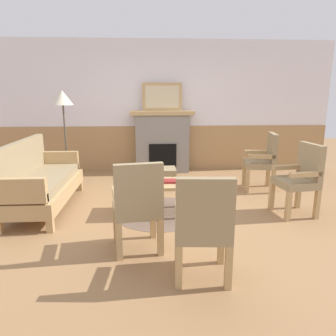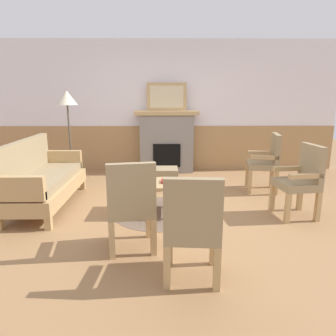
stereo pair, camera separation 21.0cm
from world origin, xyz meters
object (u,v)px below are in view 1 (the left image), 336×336
Objects in this scene: coffee_table at (161,186)px; floor_lamp_by_couch at (63,104)px; fireplace at (162,141)px; framed_picture at (162,97)px; footstool at (164,172)px; armchair_front_left at (138,203)px; armchair_near_fireplace at (301,176)px; couch at (41,182)px; armchair_by_window_left at (264,159)px; book_on_table at (170,181)px; armchair_front_center at (203,223)px.

coffee_table is 2.49m from floor_lamp_by_couch.
coffee_table is at bearing -43.14° from floor_lamp_by_couch.
framed_picture reaches higher than fireplace.
armchair_front_left reaches higher than footstool.
floor_lamp_by_couch is at bearing 167.85° from footstool.
armchair_near_fireplace is at bearing -55.11° from framed_picture.
couch and armchair_front_left have the same top height.
footstool is (0.10, 1.17, -0.10)m from coffee_table.
armchair_by_window_left is (-0.09, 1.15, 0.00)m from armchair_near_fireplace.
framed_picture is at bearing 48.88° from couch.
framed_picture is (0.00, 0.00, 0.91)m from fireplace.
footstool is at bearing 91.26° from book_on_table.
coffee_table is 1.90m from armchair_near_fireplace.
fireplace is 2.18m from armchair_by_window_left.
coffee_table is (-0.12, -2.38, -1.17)m from framed_picture.
armchair_by_window_left is (1.79, 0.99, 0.15)m from coffee_table.
fireplace is 0.91m from framed_picture.
armchair_front_left is 0.58× the size of floor_lamp_by_couch.
armchair_front_center is 0.58× the size of floor_lamp_by_couch.
footstool is at bearing -90.94° from framed_picture.
book_on_table is (0.13, 0.00, 0.07)m from coffee_table.
fireplace is at bearing 48.88° from couch.
armchair_front_left is (-0.38, -2.25, 0.25)m from footstool.
book_on_table is 2.55m from floor_lamp_by_couch.
armchair_near_fireplace and armchair_front_center have the same top height.
armchair_by_window_left is (1.69, -0.17, 0.25)m from footstool.
coffee_table is at bearing -92.93° from framed_picture.
armchair_near_fireplace and armchair_by_window_left have the same top height.
armchair_front_left is 0.81m from armchair_front_center.
book_on_table is at bearing -8.87° from couch.
fireplace is 3.25× the size of footstool.
armchair_front_center is (-1.49, -2.64, 0.00)m from armchair_by_window_left.
framed_picture is at bearing 83.40° from armchair_front_left.
armchair_front_left is at bearing 136.34° from armchair_front_center.
armchair_near_fireplace is at bearing -85.29° from armchair_by_window_left.
footstool is 2.30m from armchair_front_left.
book_on_table is at bearing 96.11° from armchair_front_center.
floor_lamp_by_couch is at bearing 138.99° from book_on_table.
couch is 3.62m from armchair_near_fireplace.
floor_lamp_by_couch is at bearing 87.25° from couch.
armchair_by_window_left and armchair_front_left have the same top height.
book_on_table reaches higher than footstool.
coffee_table is at bearing -9.53° from couch.
armchair_front_left is at bearing -99.60° from footstool.
framed_picture is 0.44× the size of couch.
fireplace is 1.35× the size of coffee_table.
couch and armchair_front_center have the same top height.
armchair_front_left is at bearing -104.39° from coffee_table.
couch reaches higher than coffee_table.
book_on_table is at bearing 175.04° from armchair_near_fireplace.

